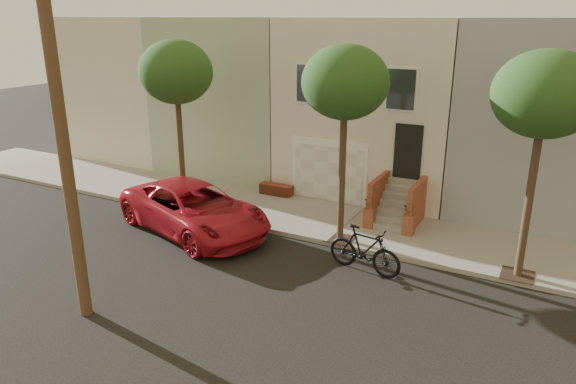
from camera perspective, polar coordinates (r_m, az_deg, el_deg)
The scene contains 8 objects.
ground at distance 15.05m, azimuth -3.82°, elevation -10.13°, with size 90.00×90.00×0.00m, color black.
sidewalk at distance 19.33m, azimuth 4.53°, elevation -3.19°, with size 40.00×3.70×0.15m, color gray.
house_row at distance 23.71m, azimuth 10.52°, elevation 9.58°, with size 33.10×11.70×7.00m.
tree_left at distance 19.71m, azimuth -12.03°, elevation 12.45°, with size 2.70×2.57×6.30m.
tree_mid at distance 16.36m, azimuth 6.19°, elevation 11.57°, with size 2.70×2.57×6.30m.
tree_right at distance 15.21m, azimuth 26.02°, elevation 9.31°, with size 2.70×2.57×6.30m.
pickup_truck at distance 18.59m, azimuth -10.13°, elevation -1.79°, with size 2.81×6.09×1.69m, color #AF1625.
motorcycle at distance 15.68m, azimuth 8.26°, elevation -6.20°, with size 0.66×2.33×1.40m, color black.
Camera 1 is at (7.06, -11.17, 7.21)m, focal length 32.90 mm.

